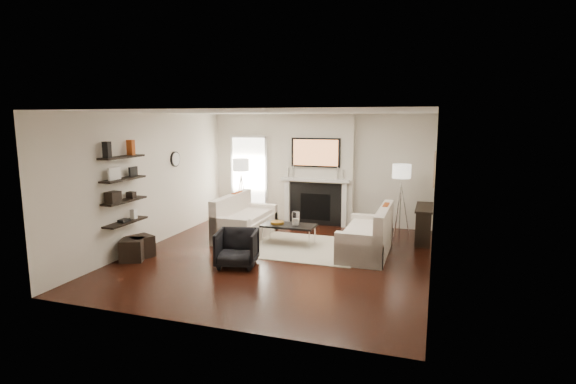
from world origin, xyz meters
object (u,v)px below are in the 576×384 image
(lamp_right_shade, at_px, (402,171))
(ottoman_near, at_px, (141,246))
(loveseat_right_base, at_px, (366,243))
(armchair, at_px, (237,246))
(loveseat_left_base, at_px, (246,228))
(lamp_left_shade, at_px, (241,165))
(coffee_table, at_px, (289,226))

(lamp_right_shade, bearing_deg, ottoman_near, -145.46)
(loveseat_right_base, bearing_deg, armchair, -144.94)
(loveseat_right_base, height_order, ottoman_near, loveseat_right_base)
(loveseat_left_base, height_order, lamp_right_shade, lamp_right_shade)
(ottoman_near, bearing_deg, loveseat_right_base, 20.76)
(loveseat_right_base, xyz_separation_m, lamp_right_shade, (0.51, 1.59, 1.24))
(lamp_left_shade, height_order, ottoman_near, lamp_left_shade)
(ottoman_near, bearing_deg, armchair, 2.32)
(loveseat_left_base, xyz_separation_m, coffee_table, (1.08, -0.26, 0.19))
(coffee_table, relative_size, ottoman_near, 2.75)
(loveseat_right_base, bearing_deg, ottoman_near, -159.24)
(loveseat_left_base, xyz_separation_m, ottoman_near, (-1.31, -1.94, -0.01))
(loveseat_left_base, relative_size, lamp_right_shade, 4.50)
(lamp_right_shade, bearing_deg, loveseat_right_base, -107.80)
(loveseat_right_base, relative_size, lamp_right_shade, 4.50)
(loveseat_right_base, relative_size, armchair, 2.53)
(loveseat_left_base, distance_m, loveseat_right_base, 2.73)
(lamp_left_shade, bearing_deg, loveseat_right_base, -27.23)
(coffee_table, height_order, ottoman_near, coffee_table)
(loveseat_right_base, height_order, lamp_left_shade, lamp_left_shade)
(armchair, xyz_separation_m, lamp_left_shade, (-1.34, 3.18, 1.09))
(loveseat_right_base, relative_size, ottoman_near, 4.50)
(lamp_right_shade, xyz_separation_m, ottoman_near, (-4.52, -3.11, -1.25))
(armchair, relative_size, ottoman_near, 1.78)
(lamp_left_shade, xyz_separation_m, lamp_right_shade, (3.90, -0.15, 0.00))
(armchair, xyz_separation_m, ottoman_near, (-1.96, -0.08, -0.16))
(loveseat_right_base, bearing_deg, lamp_right_shade, 72.20)
(lamp_right_shade, distance_m, ottoman_near, 5.63)
(loveseat_left_base, height_order, armchair, armchair)
(loveseat_left_base, distance_m, lamp_left_shade, 1.94)
(ottoman_near, bearing_deg, loveseat_left_base, 55.87)
(loveseat_left_base, bearing_deg, loveseat_right_base, -8.78)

